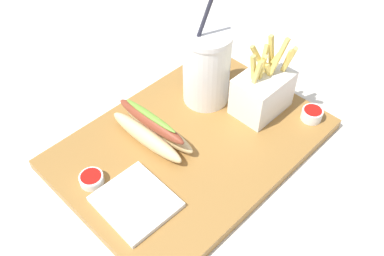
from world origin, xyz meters
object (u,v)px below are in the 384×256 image
ketchup_cup_2 (91,179)px  hot_dog_1 (152,130)px  napkin_stack (136,202)px  ketchup_cup_1 (218,71)px  soda_cup (207,68)px  fries_basket (263,91)px  ketchup_cup_3 (312,114)px

ketchup_cup_2 → hot_dog_1: bearing=-179.6°
napkin_stack → ketchup_cup_1: bearing=-159.5°
soda_cup → fries_basket: (-0.05, 0.09, -0.03)m
ketchup_cup_1 → napkin_stack: (0.32, 0.12, -0.01)m
ketchup_cup_1 → ketchup_cup_3: 0.21m
hot_dog_1 → ketchup_cup_1: bearing=-170.0°
soda_cup → ketchup_cup_2: soda_cup is taller
napkin_stack → soda_cup: bearing=-160.5°
napkin_stack → hot_dog_1: bearing=-142.6°
soda_cup → ketchup_cup_1: soda_cup is taller
hot_dog_1 → ketchup_cup_2: (0.13, 0.00, -0.02)m
soda_cup → ketchup_cup_3: (-0.10, 0.18, -0.06)m
ketchup_cup_2 → ketchup_cup_3: size_ratio=1.02×
ketchup_cup_1 → ketchup_cup_3: ketchup_cup_3 is taller
soda_cup → hot_dog_1: 0.15m
fries_basket → ketchup_cup_2: size_ratio=3.96×
soda_cup → ketchup_cup_2: 0.28m
hot_dog_1 → fries_basket: bearing=156.1°
ketchup_cup_3 → fries_basket: bearing=-62.0°
fries_basket → napkin_stack: (0.30, -0.00, -0.04)m
soda_cup → ketchup_cup_1: size_ratio=7.28×
ketchup_cup_3 → soda_cup: bearing=-61.8°
hot_dog_1 → ketchup_cup_3: (-0.24, 0.17, -0.01)m
ketchup_cup_1 → napkin_stack: ketchup_cup_1 is taller
ketchup_cup_1 → napkin_stack: bearing=20.5°
hot_dog_1 → ketchup_cup_1: 0.22m
soda_cup → ketchup_cup_3: size_ratio=5.90×
fries_basket → ketchup_cup_1: bearing=-97.9°
fries_basket → ketchup_cup_3: size_ratio=4.04×
hot_dog_1 → ketchup_cup_3: bearing=144.6°
soda_cup → hot_dog_1: soda_cup is taller
fries_basket → ketchup_cup_3: bearing=118.0°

